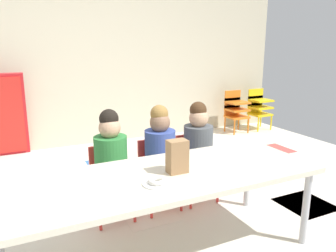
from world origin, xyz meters
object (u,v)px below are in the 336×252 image
(seated_child_middle_seat, at_px, (160,148))
(paper_plate_near_edge, at_px, (157,184))
(seated_child_far_right, at_px, (198,143))
(donut_powdered_on_plate, at_px, (157,181))
(seated_child_near_camera, at_px, (111,155))
(paper_bag_brown, at_px, (177,156))
(craft_table, at_px, (161,181))
(kid_chair_yellow_stack, at_px, (259,106))
(kid_chair_orange_stack, at_px, (236,108))

(seated_child_middle_seat, bearing_deg, paper_plate_near_edge, -115.30)
(seated_child_far_right, distance_m, donut_powdered_on_plate, 1.03)
(seated_child_middle_seat, bearing_deg, seated_child_near_camera, 180.00)
(paper_plate_near_edge, bearing_deg, seated_child_far_right, 45.63)
(seated_child_far_right, height_order, donut_powdered_on_plate, seated_child_far_right)
(paper_bag_brown, bearing_deg, craft_table, 174.51)
(seated_child_middle_seat, bearing_deg, kid_chair_yellow_stack, 34.71)
(seated_child_middle_seat, xyz_separation_m, donut_powdered_on_plate, (-0.35, -0.74, 0.05))
(kid_chair_orange_stack, relative_size, paper_plate_near_edge, 3.78)
(kid_chair_orange_stack, bearing_deg, seated_child_far_right, -134.56)
(kid_chair_orange_stack, xyz_separation_m, paper_bag_brown, (-2.37, -2.49, 0.30))
(seated_child_near_camera, relative_size, seated_child_far_right, 1.00)
(paper_bag_brown, bearing_deg, donut_powdered_on_plate, -148.89)
(kid_chair_yellow_stack, distance_m, paper_bag_brown, 3.80)
(craft_table, height_order, seated_child_middle_seat, seated_child_middle_seat)
(seated_child_near_camera, height_order, kid_chair_orange_stack, seated_child_near_camera)
(craft_table, relative_size, seated_child_far_right, 2.32)
(craft_table, xyz_separation_m, seated_child_near_camera, (-0.16, 0.61, 0.01))
(seated_child_middle_seat, distance_m, donut_powdered_on_plate, 0.82)
(seated_child_near_camera, bearing_deg, paper_plate_near_edge, -84.01)
(kid_chair_yellow_stack, bearing_deg, seated_child_far_right, -141.22)
(kid_chair_orange_stack, bearing_deg, craft_table, -135.02)
(kid_chair_orange_stack, bearing_deg, donut_powdered_on_plate, -134.50)
(seated_child_near_camera, height_order, seated_child_middle_seat, same)
(seated_child_far_right, distance_m, paper_bag_brown, 0.83)
(craft_table, relative_size, kid_chair_yellow_stack, 3.14)
(kid_chair_orange_stack, distance_m, kid_chair_yellow_stack, 0.49)
(seated_child_far_right, relative_size, donut_powdered_on_plate, 8.32)
(craft_table, relative_size, seated_child_middle_seat, 2.32)
(seated_child_middle_seat, bearing_deg, donut_powdered_on_plate, -115.30)
(seated_child_near_camera, bearing_deg, seated_child_far_right, 0.00)
(kid_chair_yellow_stack, distance_m, donut_powdered_on_plate, 4.02)
(craft_table, distance_m, seated_child_far_right, 0.88)
(seated_child_near_camera, height_order, kid_chair_yellow_stack, seated_child_near_camera)
(seated_child_middle_seat, height_order, kid_chair_yellow_stack, seated_child_middle_seat)
(seated_child_far_right, bearing_deg, donut_powdered_on_plate, -134.37)
(seated_child_near_camera, relative_size, donut_powdered_on_plate, 8.32)
(craft_table, distance_m, donut_powdered_on_plate, 0.17)
(craft_table, relative_size, donut_powdered_on_plate, 19.33)
(seated_child_far_right, height_order, paper_bag_brown, seated_child_far_right)
(donut_powdered_on_plate, bearing_deg, paper_bag_brown, 31.11)
(paper_bag_brown, bearing_deg, seated_child_near_camera, 113.81)
(seated_child_middle_seat, xyz_separation_m, paper_plate_near_edge, (-0.35, -0.74, 0.04))
(seated_child_far_right, height_order, kid_chair_orange_stack, seated_child_far_right)
(seated_child_near_camera, relative_size, seated_child_middle_seat, 1.00)
(kid_chair_orange_stack, bearing_deg, kid_chair_yellow_stack, 0.00)
(seated_child_near_camera, xyz_separation_m, paper_plate_near_edge, (0.08, -0.74, 0.04))
(craft_table, distance_m, seated_child_near_camera, 0.63)
(seated_child_middle_seat, relative_size, donut_powdered_on_plate, 8.32)
(seated_child_near_camera, xyz_separation_m, paper_bag_brown, (0.27, -0.62, 0.14))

